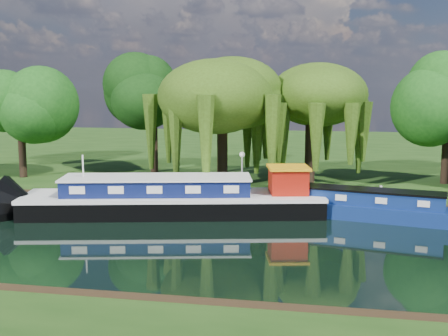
# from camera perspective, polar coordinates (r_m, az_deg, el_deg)

# --- Properties ---
(ground) EXTENTS (120.00, 120.00, 0.00)m
(ground) POSITION_cam_1_polar(r_m,az_deg,el_deg) (26.51, -2.71, -7.45)
(ground) COLOR black
(far_bank) EXTENTS (120.00, 52.00, 0.45)m
(far_bank) POSITION_cam_1_polar(r_m,az_deg,el_deg) (59.52, 4.79, 1.63)
(far_bank) COLOR #19390F
(far_bank) RESTS_ON ground
(dutch_barge) EXTENTS (17.22, 7.26, 3.55)m
(dutch_barge) POSITION_cam_1_polar(r_m,az_deg,el_deg) (31.83, -4.90, -3.15)
(dutch_barge) COLOR black
(dutch_barge) RESTS_ON ground
(narrowboat) EXTENTS (12.27, 4.48, 1.77)m
(narrowboat) POSITION_cam_1_polar(r_m,az_deg,el_deg) (31.77, 13.90, -3.85)
(narrowboat) COLOR navy
(narrowboat) RESTS_ON ground
(red_dinghy) EXTENTS (2.89, 2.22, 0.56)m
(red_dinghy) POSITION_cam_1_polar(r_m,az_deg,el_deg) (37.52, -19.62, -3.21)
(red_dinghy) COLOR maroon
(red_dinghy) RESTS_ON ground
(willow_left) EXTENTS (6.81, 6.81, 8.16)m
(willow_left) POSITION_cam_1_polar(r_m,az_deg,el_deg) (37.49, -0.17, 7.10)
(willow_left) COLOR black
(willow_left) RESTS_ON far_bank
(willow_right) EXTENTS (6.15, 6.15, 7.49)m
(willow_right) POSITION_cam_1_polar(r_m,az_deg,el_deg) (39.09, 8.83, 6.38)
(willow_right) COLOR black
(willow_right) RESTS_ON far_bank
(tree_far_left) EXTENTS (4.90, 4.90, 7.89)m
(tree_far_left) POSITION_cam_1_polar(r_m,az_deg,el_deg) (43.96, -20.04, 6.11)
(tree_far_left) COLOR black
(tree_far_left) RESTS_ON far_bank
(tree_far_mid) EXTENTS (5.18, 5.18, 8.48)m
(tree_far_mid) POSITION_cam_1_polar(r_m,az_deg,el_deg) (44.21, -7.21, 7.13)
(tree_far_mid) COLOR black
(tree_far_mid) RESTS_ON far_bank
(tree_far_right) EXTENTS (4.76, 4.76, 7.79)m
(tree_far_right) POSITION_cam_1_polar(r_m,az_deg,el_deg) (41.51, 21.84, 5.85)
(tree_far_right) COLOR black
(tree_far_right) RESTS_ON far_bank
(lamppost) EXTENTS (0.36, 0.36, 2.56)m
(lamppost) POSITION_cam_1_polar(r_m,az_deg,el_deg) (36.05, 1.85, 0.73)
(lamppost) COLOR silver
(lamppost) RESTS_ON far_bank
(mooring_posts) EXTENTS (19.16, 0.16, 1.00)m
(mooring_posts) POSITION_cam_1_polar(r_m,az_deg,el_deg) (34.40, -0.33, -2.12)
(mooring_posts) COLOR silver
(mooring_posts) RESTS_ON far_bank
(reeds_near) EXTENTS (33.70, 1.50, 1.10)m
(reeds_near) POSITION_cam_1_polar(r_m,az_deg,el_deg) (18.52, 13.23, -13.01)
(reeds_near) COLOR #214E14
(reeds_near) RESTS_ON ground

